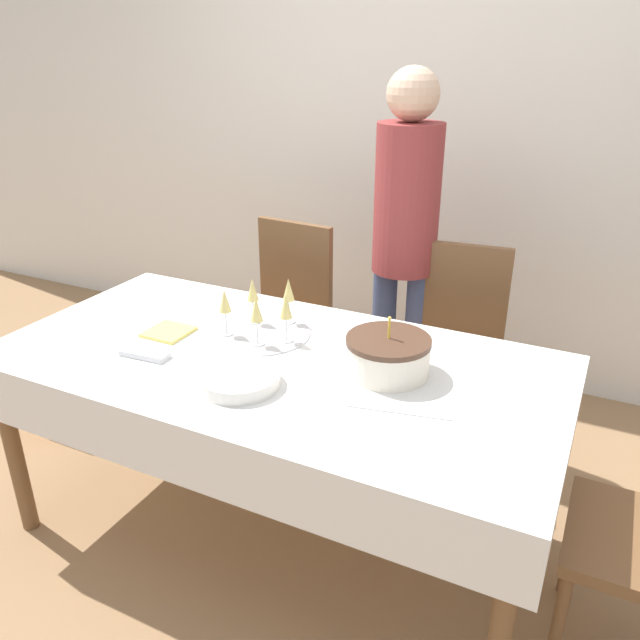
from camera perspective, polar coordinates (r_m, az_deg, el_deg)
ground_plane at (r=2.53m, az=-3.73°, el=-18.66°), size 12.00×12.00×0.00m
wall_back at (r=3.40m, az=10.12°, el=17.44°), size 8.00×0.05×2.70m
dining_table at (r=2.15m, az=-4.18°, el=-5.79°), size 1.91×0.95×0.75m
dining_chair_far_left at (r=3.01m, az=-3.35°, el=0.52°), size 0.46×0.46×0.95m
dining_chair_far_right at (r=2.73m, az=12.00°, el=-2.53°), size 0.46×0.46×0.95m
birthday_cake at (r=1.98m, az=6.22°, el=-3.24°), size 0.27×0.27×0.20m
champagne_tray at (r=2.24m, az=-5.39°, el=0.34°), size 0.36×0.36×0.18m
plate_stack_main at (r=1.94m, az=-7.48°, el=-5.35°), size 0.25×0.25×0.04m
cake_knife at (r=1.81m, az=7.18°, el=-8.31°), size 0.30×0.08×0.00m
fork_pile at (r=2.17m, az=-15.71°, el=-3.00°), size 0.17×0.07×0.02m
napkin_pile at (r=2.33m, az=-13.69°, el=-1.06°), size 0.15×0.15×0.01m
person_standing at (r=2.74m, az=7.83°, el=8.39°), size 0.28×0.28×1.64m
gift_bag at (r=3.29m, az=-23.36°, el=-6.28°), size 0.27×0.16×0.33m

